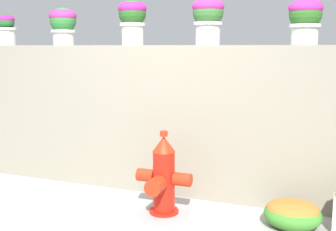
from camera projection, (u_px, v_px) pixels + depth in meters
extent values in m
cube|color=gray|center=(170.00, 120.00, 4.72)|extent=(4.99, 0.30, 1.60)
cylinder|color=silver|center=(7.00, 37.00, 5.33)|extent=(0.22, 0.22, 0.21)
cylinder|color=silver|center=(6.00, 29.00, 5.31)|extent=(0.26, 0.26, 0.03)
sphere|color=#1E5F27|center=(6.00, 22.00, 5.30)|extent=(0.20, 0.20, 0.20)
ellipsoid|color=#B42185|center=(6.00, 19.00, 5.29)|extent=(0.21, 0.21, 0.11)
cylinder|color=beige|center=(64.00, 38.00, 5.05)|extent=(0.24, 0.24, 0.17)
cylinder|color=beige|center=(63.00, 31.00, 5.04)|extent=(0.28, 0.28, 0.03)
sphere|color=#2A6E30|center=(63.00, 21.00, 5.02)|extent=(0.30, 0.30, 0.30)
ellipsoid|color=#B92979|center=(63.00, 16.00, 5.02)|extent=(0.31, 0.31, 0.16)
cylinder|color=silver|center=(133.00, 34.00, 4.74)|extent=(0.23, 0.23, 0.24)
cylinder|color=silver|center=(132.00, 24.00, 4.72)|extent=(0.27, 0.27, 0.03)
sphere|color=#21531C|center=(132.00, 13.00, 4.70)|extent=(0.30, 0.30, 0.30)
ellipsoid|color=#AC1D7D|center=(132.00, 9.00, 4.70)|extent=(0.31, 0.31, 0.16)
cylinder|color=silver|center=(208.00, 34.00, 4.43)|extent=(0.25, 0.25, 0.23)
cylinder|color=silver|center=(208.00, 24.00, 4.42)|extent=(0.29, 0.29, 0.03)
sphere|color=#2F622A|center=(208.00, 12.00, 4.40)|extent=(0.31, 0.31, 0.31)
ellipsoid|color=#B6247E|center=(208.00, 7.00, 4.39)|extent=(0.33, 0.33, 0.17)
cylinder|color=beige|center=(304.00, 35.00, 4.07)|extent=(0.25, 0.25, 0.19)
cylinder|color=beige|center=(305.00, 26.00, 4.06)|extent=(0.29, 0.29, 0.03)
sphere|color=#295E20|center=(305.00, 14.00, 4.04)|extent=(0.30, 0.30, 0.30)
ellipsoid|color=#B22682|center=(306.00, 8.00, 4.04)|extent=(0.32, 0.32, 0.17)
cylinder|color=red|center=(164.00, 211.00, 4.21)|extent=(0.28, 0.28, 0.03)
cylinder|color=red|center=(164.00, 182.00, 4.17)|extent=(0.21, 0.21, 0.60)
cone|color=red|center=(164.00, 144.00, 4.11)|extent=(0.22, 0.22, 0.15)
cylinder|color=red|center=(164.00, 134.00, 4.09)|extent=(0.07, 0.07, 0.05)
cylinder|color=red|center=(146.00, 175.00, 4.23)|extent=(0.17, 0.12, 0.12)
cylinder|color=red|center=(182.00, 179.00, 4.09)|extent=(0.17, 0.12, 0.12)
cylinder|color=red|center=(156.00, 186.00, 3.98)|extent=(0.16, 0.18, 0.16)
ellipsoid|color=#3B7E2A|center=(293.00, 215.00, 3.86)|extent=(0.51, 0.46, 0.25)
ellipsoid|color=orange|center=(293.00, 209.00, 3.85)|extent=(0.46, 0.41, 0.14)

